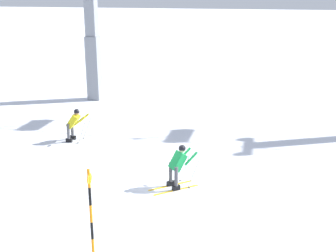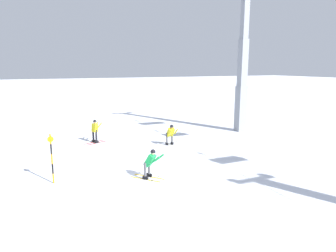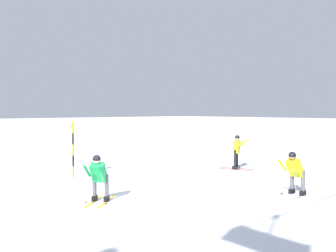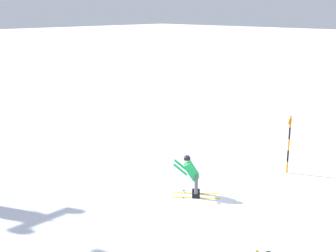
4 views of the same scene
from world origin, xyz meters
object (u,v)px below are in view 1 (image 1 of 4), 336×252
at_px(skier_carving_main, 178,163).
at_px(trail_marker_pole, 91,210).
at_px(skier_distant_uphill, 74,122).
at_px(lift_tower_near, 91,16).

distance_m(skier_carving_main, trail_marker_pole, 4.66).
xyz_separation_m(skier_carving_main, trail_marker_pole, (-1.35, -4.45, 0.40)).
relative_size(skier_carving_main, trail_marker_pole, 0.70).
bearing_deg(skier_distant_uphill, lift_tower_near, 104.96).
distance_m(lift_tower_near, skier_distant_uphill, 8.79).
xyz_separation_m(lift_tower_near, trail_marker_pole, (6.14, -15.56, -3.73)).
height_order(lift_tower_near, skier_distant_uphill, lift_tower_near).
height_order(skier_carving_main, trail_marker_pole, trail_marker_pole).
bearing_deg(trail_marker_pole, skier_distant_uphill, 117.17).
bearing_deg(skier_carving_main, trail_marker_pole, -106.87).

